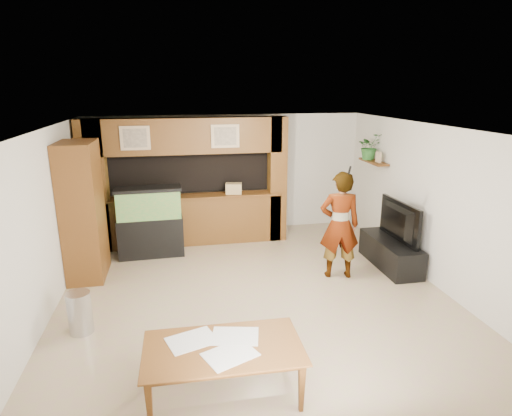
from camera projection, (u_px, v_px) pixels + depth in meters
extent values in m
plane|color=tan|center=(254.00, 293.00, 6.84)|extent=(6.50, 6.50, 0.00)
plane|color=white|center=(254.00, 129.00, 6.12)|extent=(6.50, 6.50, 0.00)
plane|color=silver|center=(227.00, 174.00, 9.55)|extent=(6.00, 0.00, 6.00)
plane|color=silver|center=(42.00, 227.00, 5.94)|extent=(0.00, 6.50, 6.50)
plane|color=silver|center=(433.00, 205.00, 7.02)|extent=(0.00, 6.50, 6.50)
cube|color=brown|center=(190.00, 221.00, 8.85)|extent=(3.80, 0.35, 1.00)
cube|color=brown|center=(189.00, 197.00, 8.71)|extent=(3.80, 0.43, 0.04)
cube|color=brown|center=(186.00, 136.00, 8.37)|extent=(3.80, 0.35, 0.70)
cube|color=brown|center=(95.00, 187.00, 8.30)|extent=(0.50, 0.35, 2.60)
cube|color=brown|center=(277.00, 180.00, 8.97)|extent=(0.35, 0.35, 2.60)
cube|color=black|center=(187.00, 171.00, 9.11)|extent=(4.20, 0.45, 0.85)
cube|color=tan|center=(135.00, 138.00, 8.01)|extent=(0.55, 0.03, 0.45)
cube|color=tan|center=(135.00, 138.00, 8.00)|extent=(0.43, 0.01, 0.35)
cube|color=tan|center=(225.00, 136.00, 8.32)|extent=(0.55, 0.03, 0.45)
cube|color=tan|center=(225.00, 136.00, 8.30)|extent=(0.43, 0.01, 0.35)
cylinder|color=black|center=(57.00, 171.00, 6.72)|extent=(0.04, 0.25, 0.25)
cylinder|color=white|center=(59.00, 171.00, 6.73)|extent=(0.01, 0.21, 0.21)
cube|color=brown|center=(373.00, 162.00, 8.73)|extent=(0.25, 0.90, 0.04)
cube|color=brown|center=(83.00, 212.00, 7.16)|extent=(0.58, 0.95, 2.33)
cylinder|color=#B2B2B7|center=(80.00, 313.00, 5.68)|extent=(0.31, 0.31, 0.58)
cube|color=black|center=(151.00, 237.00, 8.27)|extent=(1.23, 0.46, 0.77)
cube|color=#2D703A|center=(149.00, 204.00, 8.09)|extent=(1.18, 0.43, 0.53)
cube|color=black|center=(148.00, 189.00, 8.01)|extent=(1.23, 0.46, 0.06)
cube|color=black|center=(390.00, 253.00, 7.81)|extent=(0.55, 1.50, 0.50)
imported|color=black|center=(393.00, 221.00, 7.65)|extent=(0.20, 1.24, 0.71)
cube|color=tan|center=(379.00, 157.00, 8.50)|extent=(0.05, 0.16, 0.21)
imported|color=#2B6729|center=(369.00, 146.00, 8.81)|extent=(0.57, 0.53, 0.54)
imported|color=#91744F|center=(340.00, 225.00, 7.21)|extent=(0.74, 0.56, 1.85)
cylinder|color=black|center=(349.00, 171.00, 6.81)|extent=(0.03, 0.10, 0.15)
imported|color=brown|center=(224.00, 373.00, 4.48)|extent=(1.67, 0.95, 0.58)
cube|color=silver|center=(230.00, 355.00, 4.30)|extent=(0.61, 0.54, 0.01)
cube|color=silver|center=(192.00, 340.00, 4.54)|extent=(0.59, 0.50, 0.01)
cube|color=silver|center=(235.00, 336.00, 4.62)|extent=(0.56, 0.46, 0.01)
cube|color=tan|center=(234.00, 188.00, 8.84)|extent=(0.36, 0.27, 0.22)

